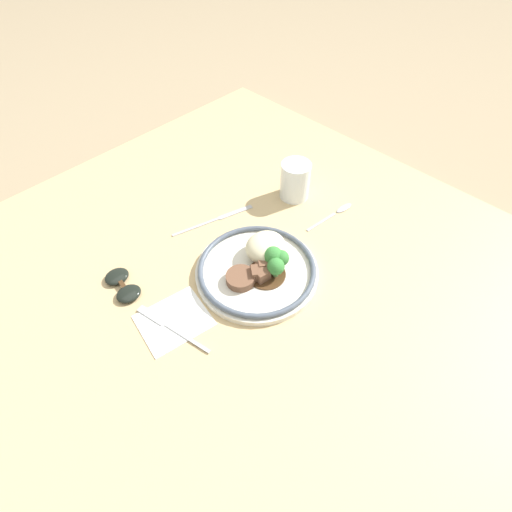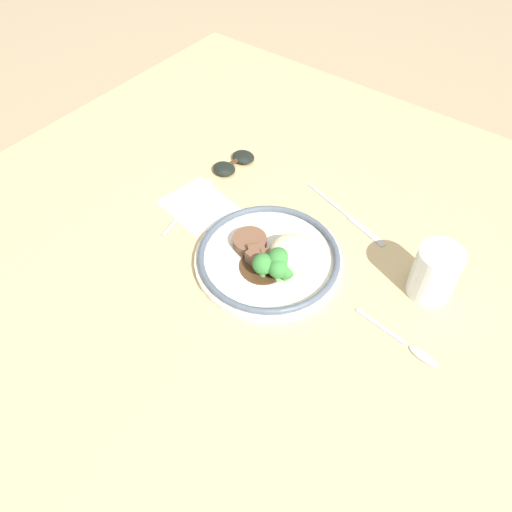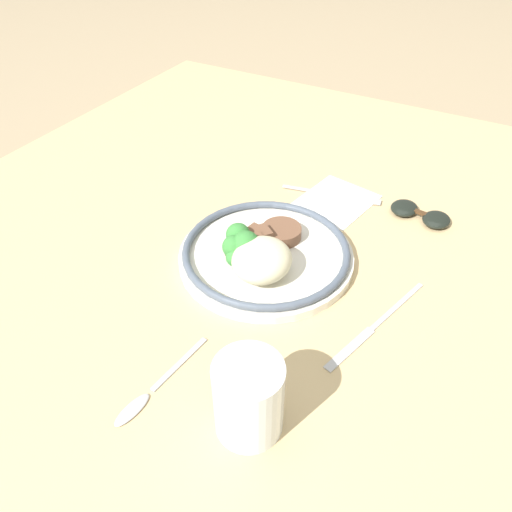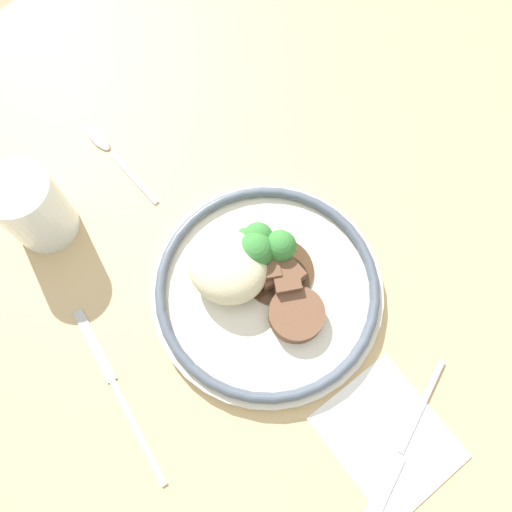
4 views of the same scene
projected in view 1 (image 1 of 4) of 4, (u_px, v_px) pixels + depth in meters
name	position (u px, v px, depth m)	size (l,w,h in m)	color
ground_plane	(239.00, 294.00, 0.91)	(8.00, 8.00, 0.00)	#998466
dining_table	(239.00, 289.00, 0.89)	(1.29, 1.29, 0.04)	tan
napkin	(174.00, 320.00, 0.81)	(0.16, 0.14, 0.00)	white
plate	(260.00, 266.00, 0.88)	(0.27, 0.27, 0.07)	silver
juice_glass	(295.00, 182.00, 1.04)	(0.08, 0.08, 0.10)	orange
fork	(166.00, 325.00, 0.81)	(0.05, 0.18, 0.00)	#ADADB2
knife	(216.00, 219.00, 1.01)	(0.21, 0.07, 0.00)	#ADADB2
spoon	(338.00, 211.00, 1.03)	(0.16, 0.03, 0.01)	#ADADB2
sunglasses	(123.00, 285.00, 0.87)	(0.07, 0.11, 0.02)	black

